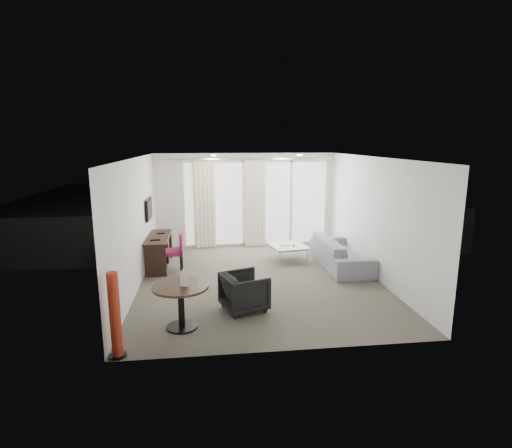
{
  "coord_description": "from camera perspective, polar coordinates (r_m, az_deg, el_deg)",
  "views": [
    {
      "loc": [
        -1.07,
        -8.1,
        2.93
      ],
      "look_at": [
        0.0,
        0.6,
        1.1
      ],
      "focal_mm": 28.0,
      "sensor_mm": 36.0,
      "label": 1
    }
  ],
  "objects": [
    {
      "name": "wall_left",
      "position": [
        8.39,
        -16.69,
        0.08
      ],
      "size": [
        0.0,
        6.0,
        2.6
      ],
      "primitive_type": "cube",
      "color": "silver",
      "rests_on": "ground"
    },
    {
      "name": "red_lamp",
      "position": [
        5.88,
        -19.5,
        -12.18
      ],
      "size": [
        0.25,
        0.25,
        1.22
      ],
      "primitive_type": "cylinder",
      "rotation": [
        0.0,
        0.0,
        -0.01
      ],
      "color": "#AA331B",
      "rests_on": "floor"
    },
    {
      "name": "tub_armchair",
      "position": [
        7.11,
        -1.68,
        -9.63
      ],
      "size": [
        0.92,
        0.91,
        0.67
      ],
      "primitive_type": "imported",
      "rotation": [
        0.0,
        0.0,
        1.89
      ],
      "color": "black",
      "rests_on": "floor"
    },
    {
      "name": "tv",
      "position": [
        9.78,
        -15.07,
        2.09
      ],
      "size": [
        0.05,
        0.8,
        0.5
      ],
      "primitive_type": null,
      "color": "black",
      "rests_on": "wall_left"
    },
    {
      "name": "wall_right",
      "position": [
        9.0,
        16.49,
        0.87
      ],
      "size": [
        0.0,
        6.0,
        2.6
      ],
      "primitive_type": "cube",
      "color": "silver",
      "rests_on": "ground"
    },
    {
      "name": "wall_front",
      "position": [
        5.46,
        4.63,
        -5.61
      ],
      "size": [
        5.0,
        0.0,
        2.6
      ],
      "primitive_type": "cube",
      "color": "silver",
      "rests_on": "ground"
    },
    {
      "name": "curtain_left",
      "position": [
        11.06,
        -7.35,
        2.69
      ],
      "size": [
        0.6,
        0.2,
        2.38
      ],
      "primitive_type": null,
      "color": "white",
      "rests_on": "ground"
    },
    {
      "name": "sofa",
      "position": [
        9.7,
        11.94,
        -3.99
      ],
      "size": [
        0.9,
        2.3,
        0.67
      ],
      "primitive_type": "imported",
      "rotation": [
        0.0,
        0.0,
        1.57
      ],
      "color": "gray",
      "rests_on": "floor"
    },
    {
      "name": "curtain_right",
      "position": [
        11.13,
        -0.12,
        2.85
      ],
      "size": [
        0.6,
        0.2,
        2.38
      ],
      "primitive_type": null,
      "color": "white",
      "rests_on": "ground"
    },
    {
      "name": "rattan_chair_a",
      "position": [
        12.29,
        1.6,
        -0.26
      ],
      "size": [
        0.58,
        0.58,
        0.73
      ],
      "primitive_type": null,
      "rotation": [
        0.0,
        0.0,
        0.18
      ],
      "color": "brown",
      "rests_on": "terrace_slab"
    },
    {
      "name": "desk",
      "position": [
        9.71,
        -13.68,
        -3.86
      ],
      "size": [
        0.49,
        1.57,
        0.74
      ],
      "primitive_type": null,
      "color": "black",
      "rests_on": "floor"
    },
    {
      "name": "desk_chair",
      "position": [
        9.23,
        -11.81,
        -4.01
      ],
      "size": [
        0.51,
        0.48,
        0.91
      ],
      "primitive_type": null,
      "rotation": [
        0.0,
        0.0,
        -0.02
      ],
      "color": "maroon",
      "rests_on": "floor"
    },
    {
      "name": "window_frame",
      "position": [
        11.29,
        0.04,
        2.97
      ],
      "size": [
        4.1,
        0.06,
        2.44
      ],
      "primitive_type": null,
      "color": "white",
      "rests_on": "ground"
    },
    {
      "name": "rattan_chair_b",
      "position": [
        13.48,
        5.92,
        0.9
      ],
      "size": [
        0.69,
        0.69,
        0.8
      ],
      "primitive_type": null,
      "rotation": [
        0.0,
        0.0,
        -0.32
      ],
      "color": "brown",
      "rests_on": "terrace_slab"
    },
    {
      "name": "round_table",
      "position": [
        6.55,
        -10.63,
        -11.54
      ],
      "size": [
        1.11,
        1.11,
        0.71
      ],
      "primitive_type": null,
      "rotation": [
        0.0,
        0.0,
        0.3
      ],
      "color": "#302113",
      "rests_on": "floor"
    },
    {
      "name": "window_panel",
      "position": [
        11.3,
        0.03,
        2.99
      ],
      "size": [
        4.0,
        0.02,
        2.38
      ],
      "primitive_type": null,
      "color": "white",
      "rests_on": "ground"
    },
    {
      "name": "balustrade",
      "position": [
        14.32,
        -1.42,
        2.02
      ],
      "size": [
        5.5,
        0.06,
        1.05
      ],
      "primitive_type": null,
      "color": "#B2B2B7",
      "rests_on": "terrace_slab"
    },
    {
      "name": "menu_card",
      "position": [
        6.37,
        -10.2,
        -8.69
      ],
      "size": [
        0.13,
        0.07,
        0.24
      ],
      "primitive_type": null,
      "rotation": [
        0.0,
        0.0,
        -0.42
      ],
      "color": "white",
      "rests_on": "round_table"
    },
    {
      "name": "ceiling",
      "position": [
        8.18,
        0.52,
        9.48
      ],
      "size": [
        5.0,
        6.0,
        0.0
      ],
      "primitive_type": "cube",
      "color": "white",
      "rests_on": "ground"
    },
    {
      "name": "floor",
      "position": [
        8.68,
        0.49,
        -7.94
      ],
      "size": [
        5.0,
        6.0,
        0.0
      ],
      "primitive_type": "cube",
      "color": "#555145",
      "rests_on": "ground"
    },
    {
      "name": "coffee_table",
      "position": [
        10.0,
        4.65,
        -4.14
      ],
      "size": [
        1.0,
        1.0,
        0.38
      ],
      "primitive_type": null,
      "rotation": [
        0.0,
        0.0,
        0.19
      ],
      "color": "gray",
      "rests_on": "floor"
    },
    {
      "name": "remote",
      "position": [
        9.94,
        5.44,
        -3.24
      ],
      "size": [
        0.09,
        0.15,
        0.02
      ],
      "primitive_type": null,
      "rotation": [
        0.0,
        0.0,
        -0.29
      ],
      "color": "black",
      "rests_on": "coffee_table"
    },
    {
      "name": "terrace_slab",
      "position": [
        13.02,
        -0.78,
        -1.48
      ],
      "size": [
        5.6,
        3.0,
        0.12
      ],
      "primitive_type": "cube",
      "color": "#4D4D50",
      "rests_on": "ground"
    },
    {
      "name": "downlight_a",
      "position": [
        9.71,
        -6.09,
        9.72
      ],
      "size": [
        0.12,
        0.12,
        0.02
      ],
      "primitive_type": "cylinder",
      "color": "#FFE0B2",
      "rests_on": "ceiling"
    },
    {
      "name": "magazine",
      "position": [
        10.03,
        4.13,
        -3.08
      ],
      "size": [
        0.31,
        0.36,
        0.02
      ],
      "primitive_type": null,
      "rotation": [
        0.0,
        0.0,
        -0.22
      ],
      "color": "gray",
      "rests_on": "coffee_table"
    },
    {
      "name": "downlight_b",
      "position": [
        9.97,
        6.25,
        9.77
      ],
      "size": [
        0.12,
        0.12,
        0.02
      ],
      "primitive_type": "cylinder",
      "color": "#FFE0B2",
      "rests_on": "ceiling"
    },
    {
      "name": "curtain_track",
      "position": [
        10.98,
        -1.43,
        9.28
      ],
      "size": [
        4.8,
        0.04,
        0.04
      ],
      "primitive_type": null,
      "color": "#B2B2B7",
      "rests_on": "ceiling"
    },
    {
      "name": "rattan_table",
      "position": [
        12.76,
        4.33,
        -0.29
      ],
      "size": [
        0.61,
        0.61,
        0.54
      ],
      "primitive_type": null,
      "rotation": [
        0.0,
        0.0,
        0.15
      ],
      "color": "brown",
      "rests_on": "terrace_slab"
    }
  ]
}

